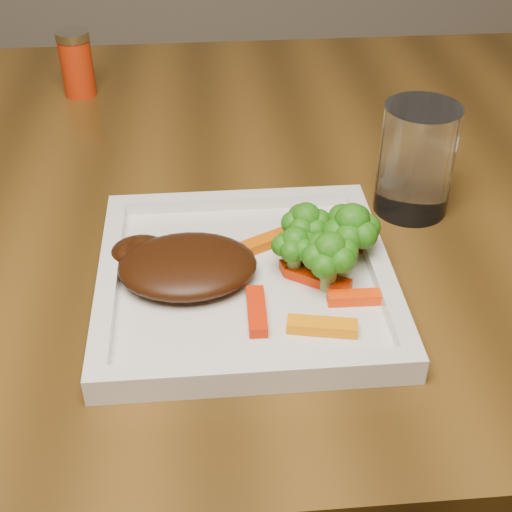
{
  "coord_description": "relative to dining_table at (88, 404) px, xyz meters",
  "views": [
    {
      "loc": [
        0.14,
        -0.53,
        1.17
      ],
      "look_at": [
        0.19,
        -0.01,
        0.79
      ],
      "focal_mm": 50.0,
      "sensor_mm": 36.0,
      "label": 1
    }
  ],
  "objects": [
    {
      "name": "broccoli_2",
      "position": [
        0.29,
        -0.23,
        0.42
      ],
      "size": [
        0.07,
        0.07,
        0.06
      ],
      "primitive_type": null,
      "rotation": [
        0.0,
        0.0,
        0.29
      ],
      "color": "#227A14",
      "rests_on": "plate"
    },
    {
      "name": "spice_shaker",
      "position": [
        0.02,
        0.25,
        0.42
      ],
      "size": [
        0.06,
        0.06,
        0.09
      ],
      "primitive_type": "cylinder",
      "rotation": [
        0.0,
        0.0,
        0.42
      ],
      "color": "red",
      "rests_on": "dining_table"
    },
    {
      "name": "carrot_3",
      "position": [
        0.32,
        -0.17,
        0.39
      ],
      "size": [
        0.05,
        0.02,
        0.01
      ],
      "primitive_type": "cube",
      "rotation": [
        0.0,
        0.0,
        -0.12
      ],
      "color": "red",
      "rests_on": "plate"
    },
    {
      "name": "drinking_glass",
      "position": [
        0.41,
        -0.09,
        0.44
      ],
      "size": [
        0.09,
        0.09,
        0.12
      ],
      "primitive_type": "cylinder",
      "rotation": [
        0.0,
        0.0,
        0.12
      ],
      "color": "white",
      "rests_on": "dining_table"
    },
    {
      "name": "steak",
      "position": [
        0.17,
        -0.2,
        0.4
      ],
      "size": [
        0.13,
        0.1,
        0.03
      ],
      "primitive_type": "ellipsoid",
      "rotation": [
        0.0,
        0.0,
        0.0
      ],
      "color": "#391908",
      "rests_on": "plate"
    },
    {
      "name": "broccoli_1",
      "position": [
        0.32,
        -0.19,
        0.42
      ],
      "size": [
        0.08,
        0.08,
        0.06
      ],
      "primitive_type": null,
      "rotation": [
        0.0,
        0.0,
        0.34
      ],
      "color": "#1B6110",
      "rests_on": "plate"
    },
    {
      "name": "carrot_1",
      "position": [
        0.32,
        -0.25,
        0.39
      ],
      "size": [
        0.05,
        0.01,
        0.01
      ],
      "primitive_type": "cube",
      "rotation": [
        0.0,
        0.0,
        -0.02
      ],
      "color": "#FE3A04",
      "rests_on": "plate"
    },
    {
      "name": "plate",
      "position": [
        0.22,
        -0.21,
        0.38
      ],
      "size": [
        0.27,
        0.27,
        0.01
      ],
      "primitive_type": "cube",
      "color": "white",
      "rests_on": "dining_table"
    },
    {
      "name": "carrot_6",
      "position": [
        0.28,
        -0.2,
        0.39
      ],
      "size": [
        0.06,
        0.03,
        0.01
      ],
      "primitive_type": "cube",
      "rotation": [
        0.0,
        0.0,
        0.2
      ],
      "color": "red",
      "rests_on": "plate"
    },
    {
      "name": "carrot_0",
      "position": [
        0.28,
        -0.29,
        0.39
      ],
      "size": [
        0.06,
        0.03,
        0.01
      ],
      "primitive_type": "cube",
      "rotation": [
        0.0,
        0.0,
        -0.2
      ],
      "color": "orange",
      "rests_on": "plate"
    },
    {
      "name": "carrot_5",
      "position": [
        0.29,
        -0.22,
        0.39
      ],
      "size": [
        0.06,
        0.05,
        0.01
      ],
      "primitive_type": "cube",
      "rotation": [
        0.0,
        0.0,
        -0.58
      ],
      "color": "red",
      "rests_on": "plate"
    },
    {
      "name": "carrot_4",
      "position": [
        0.25,
        -0.16,
        0.39
      ],
      "size": [
        0.06,
        0.04,
        0.01
      ],
      "primitive_type": "cube",
      "rotation": [
        0.0,
        0.0,
        0.48
      ],
      "color": "#D35703",
      "rests_on": "plate"
    },
    {
      "name": "broccoli_3",
      "position": [
        0.27,
        -0.21,
        0.42
      ],
      "size": [
        0.05,
        0.05,
        0.06
      ],
      "primitive_type": null,
      "rotation": [
        0.0,
        0.0,
        -0.08
      ],
      "color": "#126F12",
      "rests_on": "plate"
    },
    {
      "name": "dining_table",
      "position": [
        0.0,
        0.0,
        0.0
      ],
      "size": [
        1.6,
        0.9,
        0.75
      ],
      "primitive_type": null,
      "color": "#563813",
      "rests_on": "floor"
    },
    {
      "name": "carrot_2",
      "position": [
        0.23,
        -0.26,
        0.39
      ],
      "size": [
        0.02,
        0.06,
        0.01
      ],
      "primitive_type": "cube",
      "rotation": [
        0.0,
        0.0,
        1.55
      ],
      "color": "red",
      "rests_on": "plate"
    },
    {
      "name": "broccoli_0",
      "position": [
        0.28,
        -0.17,
        0.42
      ],
      "size": [
        0.05,
        0.05,
        0.07
      ],
      "primitive_type": null,
      "rotation": [
        0.0,
        0.0,
        -0.02
      ],
      "color": "#137413",
      "rests_on": "plate"
    }
  ]
}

